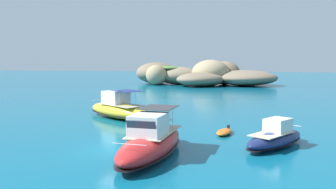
{
  "coord_description": "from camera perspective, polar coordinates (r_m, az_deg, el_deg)",
  "views": [
    {
      "loc": [
        8.58,
        -22.2,
        6.04
      ],
      "look_at": [
        0.72,
        13.19,
        2.61
      ],
      "focal_mm": 36.29,
      "sensor_mm": 36.0,
      "label": 1
    }
  ],
  "objects": [
    {
      "name": "motorboat_yellow",
      "position": [
        37.33,
        -8.35,
        -2.43
      ],
      "size": [
        9.87,
        8.07,
        3.11
      ],
      "color": "yellow",
      "rests_on": "ground"
    },
    {
      "name": "islet_small",
      "position": [
        96.15,
        -0.8,
        3.54
      ],
      "size": [
        19.5,
        17.77,
        6.08
      ],
      "color": "#756651",
      "rests_on": "ground"
    },
    {
      "name": "channel_buoy",
      "position": [
        29.21,
        -3.01,
        -5.86
      ],
      "size": [
        0.56,
        0.56,
        1.48
      ],
      "color": "#E54C19",
      "rests_on": "ground"
    },
    {
      "name": "ground_plane",
      "position": [
        24.55,
        -8.44,
        -8.89
      ],
      "size": [
        400.0,
        400.0,
        0.0
      ],
      "primitive_type": "plane",
      "color": "#0C5B7A"
    },
    {
      "name": "motorboat_navy",
      "position": [
        25.64,
        17.6,
        -6.92
      ],
      "size": [
        5.48,
        6.88,
        2.03
      ],
      "color": "navy",
      "rests_on": "ground"
    },
    {
      "name": "motorboat_red",
      "position": [
        22.0,
        -2.88,
        -7.97
      ],
      "size": [
        3.46,
        9.72,
        2.99
      ],
      "color": "red",
      "rests_on": "ground"
    },
    {
      "name": "dinghy_tender",
      "position": [
        29.05,
        9.41,
        -6.21
      ],
      "size": [
        1.62,
        2.87,
        0.58
      ],
      "color": "orange",
      "rests_on": "ground"
    },
    {
      "name": "islet_large",
      "position": [
        90.96,
        8.98,
        3.1
      ],
      "size": [
        30.42,
        25.22,
        6.75
      ],
      "color": "#9E8966",
      "rests_on": "ground"
    }
  ]
}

